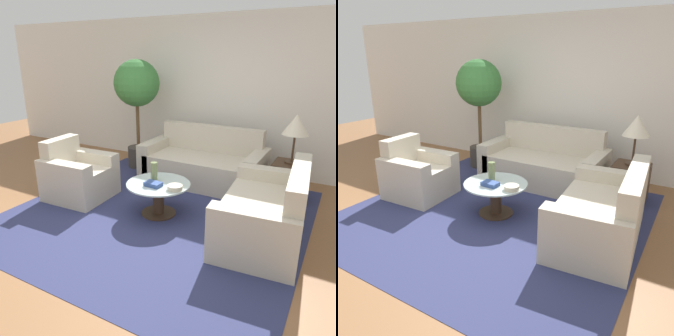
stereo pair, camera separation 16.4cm
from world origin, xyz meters
TOP-DOWN VIEW (x-y plane):
  - ground_plane at (0.00, 0.00)m, footprint 14.00×14.00m
  - wall_back at (0.00, 2.74)m, footprint 10.00×0.06m
  - rug at (0.13, 0.56)m, footprint 3.59×3.52m
  - sofa_main at (0.18, 1.90)m, footprint 1.90×0.89m
  - armchair at (-1.18, 0.47)m, footprint 0.86×0.85m
  - loveseat at (1.50, 0.64)m, footprint 0.97×1.56m
  - coffee_table at (0.13, 0.56)m, footprint 0.81×0.81m
  - side_table at (1.49, 1.89)m, footprint 0.47×0.47m
  - table_lamp at (1.49, 1.89)m, footprint 0.35×0.35m
  - potted_plant at (-1.16, 2.03)m, footprint 0.79×0.79m
  - vase at (0.05, 0.59)m, footprint 0.09×0.09m
  - bowl at (0.41, 0.47)m, footprint 0.18×0.18m
  - book_stack at (0.12, 0.45)m, footprint 0.21×0.15m

SIDE VIEW (x-z plane):
  - ground_plane at x=0.00m, z-range 0.00..0.00m
  - rug at x=0.13m, z-range 0.00..0.01m
  - side_table at x=1.49m, z-range 0.00..0.52m
  - coffee_table at x=0.13m, z-range 0.06..0.49m
  - loveseat at x=1.50m, z-range -0.14..0.71m
  - sofa_main at x=0.18m, z-range -0.15..0.72m
  - armchair at x=-1.18m, z-range -0.13..0.71m
  - book_stack at x=0.12m, z-range 0.42..0.47m
  - bowl at x=0.41m, z-range 0.42..0.48m
  - vase at x=0.05m, z-range 0.42..0.68m
  - table_lamp at x=1.49m, z-range 0.71..1.40m
  - wall_back at x=0.00m, z-range 0.00..2.60m
  - potted_plant at x=-1.16m, z-range 0.41..2.30m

